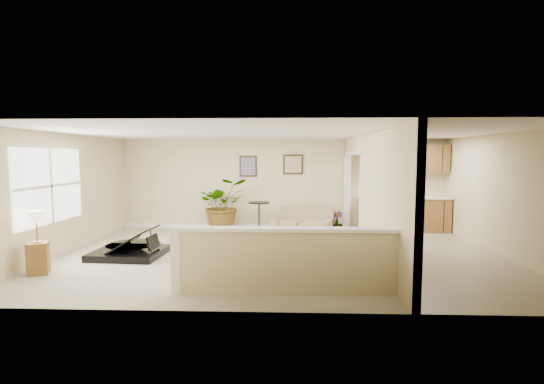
{
  "coord_description": "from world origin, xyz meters",
  "views": [
    {
      "loc": [
        0.13,
        -7.96,
        2.03
      ],
      "look_at": [
        -0.19,
        0.4,
        1.26
      ],
      "focal_mm": 26.0,
      "sensor_mm": 36.0,
      "label": 1
    }
  ],
  "objects_px": {
    "loveseat": "(302,221)",
    "accent_table": "(259,213)",
    "small_plant": "(337,224)",
    "piano": "(129,229)",
    "lamp_stand": "(38,247)",
    "palm_plant": "(223,205)",
    "piano_bench": "(217,242)"
  },
  "relations": [
    {
      "from": "loveseat",
      "to": "accent_table",
      "type": "xyz_separation_m",
      "value": [
        -1.15,
        -0.01,
        0.2
      ]
    },
    {
      "from": "small_plant",
      "to": "loveseat",
      "type": "bearing_deg",
      "value": 179.65
    },
    {
      "from": "piano",
      "to": "lamp_stand",
      "type": "distance_m",
      "value": 1.72
    },
    {
      "from": "lamp_stand",
      "to": "palm_plant",
      "type": "bearing_deg",
      "value": 58.04
    },
    {
      "from": "piano",
      "to": "loveseat",
      "type": "height_order",
      "value": "piano"
    },
    {
      "from": "piano",
      "to": "palm_plant",
      "type": "relative_size",
      "value": 1.04
    },
    {
      "from": "accent_table",
      "to": "lamp_stand",
      "type": "xyz_separation_m",
      "value": [
        -3.54,
        -3.83,
        -0.06
      ]
    },
    {
      "from": "accent_table",
      "to": "piano",
      "type": "bearing_deg",
      "value": -135.37
    },
    {
      "from": "palm_plant",
      "to": "lamp_stand",
      "type": "relative_size",
      "value": 1.49
    },
    {
      "from": "small_plant",
      "to": "accent_table",
      "type": "bearing_deg",
      "value": -179.77
    },
    {
      "from": "piano_bench",
      "to": "accent_table",
      "type": "relative_size",
      "value": 1.01
    },
    {
      "from": "accent_table",
      "to": "small_plant",
      "type": "bearing_deg",
      "value": 0.23
    },
    {
      "from": "piano_bench",
      "to": "lamp_stand",
      "type": "xyz_separation_m",
      "value": [
        -2.84,
        -1.41,
        0.19
      ]
    },
    {
      "from": "piano_bench",
      "to": "loveseat",
      "type": "distance_m",
      "value": 3.06
    },
    {
      "from": "small_plant",
      "to": "lamp_stand",
      "type": "height_order",
      "value": "lamp_stand"
    },
    {
      "from": "small_plant",
      "to": "piano_bench",
      "type": "bearing_deg",
      "value": -138.65
    },
    {
      "from": "accent_table",
      "to": "loveseat",
      "type": "bearing_deg",
      "value": 0.69
    },
    {
      "from": "piano_bench",
      "to": "small_plant",
      "type": "height_order",
      "value": "small_plant"
    },
    {
      "from": "accent_table",
      "to": "lamp_stand",
      "type": "bearing_deg",
      "value": -132.78
    },
    {
      "from": "piano",
      "to": "accent_table",
      "type": "bearing_deg",
      "value": 47.65
    },
    {
      "from": "piano_bench",
      "to": "loveseat",
      "type": "height_order",
      "value": "loveseat"
    },
    {
      "from": "small_plant",
      "to": "lamp_stand",
      "type": "relative_size",
      "value": 0.53
    },
    {
      "from": "loveseat",
      "to": "piano_bench",
      "type": "bearing_deg",
      "value": -103.78
    },
    {
      "from": "accent_table",
      "to": "lamp_stand",
      "type": "distance_m",
      "value": 5.22
    },
    {
      "from": "small_plant",
      "to": "lamp_stand",
      "type": "distance_m",
      "value": 6.79
    },
    {
      "from": "accent_table",
      "to": "lamp_stand",
      "type": "height_order",
      "value": "lamp_stand"
    },
    {
      "from": "accent_table",
      "to": "small_plant",
      "type": "distance_m",
      "value": 2.08
    },
    {
      "from": "piano",
      "to": "lamp_stand",
      "type": "relative_size",
      "value": 1.54
    },
    {
      "from": "piano_bench",
      "to": "lamp_stand",
      "type": "height_order",
      "value": "lamp_stand"
    },
    {
      "from": "piano_bench",
      "to": "small_plant",
      "type": "bearing_deg",
      "value": 41.35
    },
    {
      "from": "piano",
      "to": "piano_bench",
      "type": "bearing_deg",
      "value": 4.45
    },
    {
      "from": "lamp_stand",
      "to": "piano_bench",
      "type": "bearing_deg",
      "value": 26.39
    }
  ]
}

